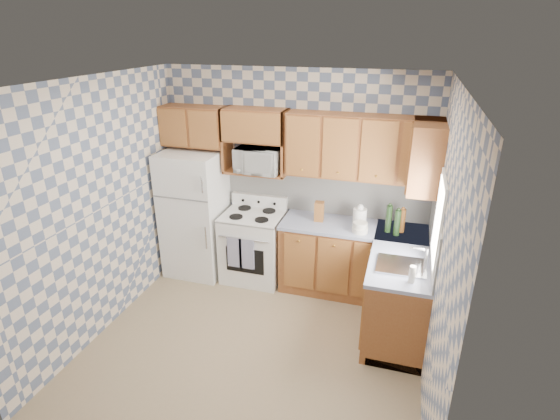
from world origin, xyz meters
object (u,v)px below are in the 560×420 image
object	(u,v)px
stove_body	(254,247)
microwave	(259,160)
refrigerator	(195,214)
electric_kettle	(360,217)

from	to	relation	value
stove_body	microwave	size ratio (longest dim) A/B	1.61
refrigerator	microwave	distance (m)	1.16
stove_body	microwave	world-z (taller)	microwave
refrigerator	microwave	xyz separation A→B (m)	(0.86, 0.15, 0.76)
refrigerator	microwave	world-z (taller)	microwave
microwave	stove_body	bearing A→B (deg)	-110.25
refrigerator	stove_body	bearing A→B (deg)	1.78
refrigerator	electric_kettle	distance (m)	2.16
stove_body	microwave	xyz separation A→B (m)	(0.05, 0.13, 1.15)
stove_body	microwave	bearing A→B (deg)	67.33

